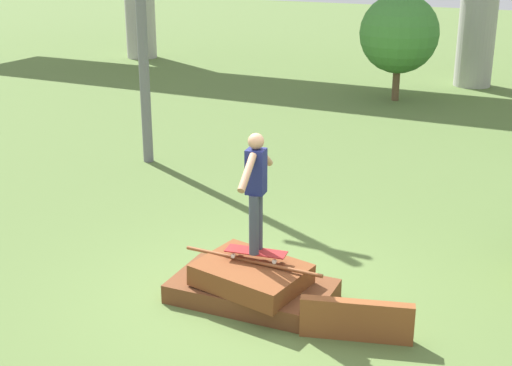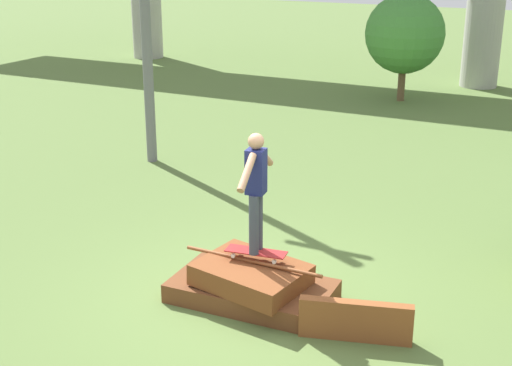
{
  "view_description": "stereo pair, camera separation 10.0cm",
  "coord_description": "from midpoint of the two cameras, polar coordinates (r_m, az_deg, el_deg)",
  "views": [
    {
      "loc": [
        3.55,
        -7.14,
        4.33
      ],
      "look_at": [
        0.02,
        0.08,
        1.54
      ],
      "focal_mm": 50.0,
      "sensor_mm": 36.0,
      "label": 1
    },
    {
      "loc": [
        3.64,
        -7.09,
        4.33
      ],
      "look_at": [
        0.02,
        0.08,
        1.54
      ],
      "focal_mm": 50.0,
      "sensor_mm": 36.0,
      "label": 2
    }
  ],
  "objects": [
    {
      "name": "ground_plane",
      "position": [
        9.07,
        0.01,
        -9.34
      ],
      "size": [
        80.0,
        80.0,
        0.0
      ],
      "primitive_type": "plane",
      "color": "#567038"
    },
    {
      "name": "scrap_plank_loose",
      "position": [
        8.23,
        8.32,
        -10.85
      ],
      "size": [
        1.26,
        0.48,
        0.48
      ],
      "color": "brown",
      "rests_on": "ground_plane"
    },
    {
      "name": "scrap_pile",
      "position": [
        8.95,
        -0.01,
        -8.15
      ],
      "size": [
        2.05,
        1.2,
        0.56
      ],
      "color": "brown",
      "rests_on": "ground_plane"
    },
    {
      "name": "skater",
      "position": [
        8.52,
        0.33,
        -0.18
      ],
      "size": [
        0.25,
        1.15,
        1.51
      ],
      "color": "#383D4C",
      "rests_on": "skateboard"
    },
    {
      "name": "skateboard",
      "position": [
        8.84,
        0.32,
        -5.54
      ],
      "size": [
        0.79,
        0.34,
        0.09
      ],
      "color": "maroon",
      "rests_on": "scrap_pile"
    },
    {
      "name": "tree_mid_back",
      "position": [
        20.01,
        11.96,
        11.59
      ],
      "size": [
        2.14,
        2.14,
        2.91
      ],
      "color": "brown",
      "rests_on": "ground_plane"
    }
  ]
}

